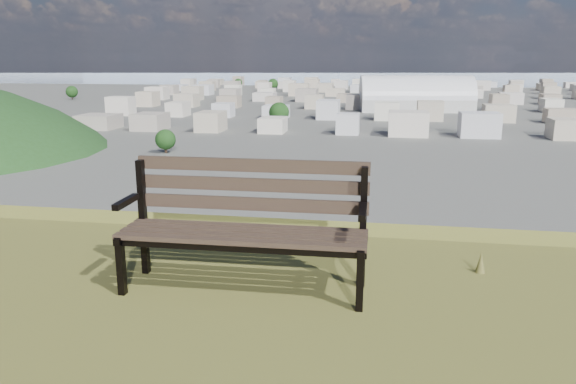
# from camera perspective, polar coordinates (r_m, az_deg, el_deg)

# --- Properties ---
(park_bench) EXTENTS (1.85, 0.61, 0.96)m
(park_bench) POSITION_cam_1_polar(r_m,az_deg,el_deg) (4.26, -4.32, -2.66)
(park_bench) COLOR #3E3023
(park_bench) RESTS_ON hilltop_mesa
(arena) EXTENTS (58.70, 30.88, 23.67)m
(arena) POSITION_cam_1_polar(r_m,az_deg,el_deg) (297.82, 12.81, 9.09)
(arena) COLOR #B7B7B2
(arena) RESTS_ON ground
(city_blocks) EXTENTS (395.00, 361.00, 7.00)m
(city_blocks) POSITION_cam_1_polar(r_m,az_deg,el_deg) (396.48, 9.62, 9.95)
(city_blocks) COLOR beige
(city_blocks) RESTS_ON ground
(city_trees) EXTENTS (406.52, 387.20, 9.98)m
(city_trees) POSITION_cam_1_polar(r_m,az_deg,el_deg) (322.32, 4.79, 9.55)
(city_trees) COLOR #332519
(city_trees) RESTS_ON ground
(bay_water) EXTENTS (2400.00, 700.00, 0.12)m
(bay_water) POSITION_cam_1_polar(r_m,az_deg,el_deg) (901.75, 9.82, 11.60)
(bay_water) COLOR #8D9DB4
(bay_water) RESTS_ON ground
(far_hills) EXTENTS (2050.00, 340.00, 60.00)m
(far_hills) POSITION_cam_1_polar(r_m,az_deg,el_deg) (1405.67, 7.37, 13.34)
(far_hills) COLOR #9EB1C5
(far_hills) RESTS_ON ground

